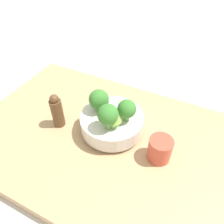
% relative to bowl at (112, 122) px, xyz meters
% --- Properties ---
extents(ground_plane, '(6.00, 6.00, 0.00)m').
position_rel_bowl_xyz_m(ground_plane, '(0.02, 0.04, -0.09)').
color(ground_plane, silver).
extents(table, '(0.97, 0.65, 0.05)m').
position_rel_bowl_xyz_m(table, '(0.02, 0.04, -0.07)').
color(table, tan).
rests_on(table, ground_plane).
extents(bowl, '(0.23, 0.23, 0.07)m').
position_rel_bowl_xyz_m(bowl, '(0.00, 0.00, 0.00)').
color(bowl, silver).
rests_on(bowl, table).
extents(romanesco_piece_far, '(0.05, 0.05, 0.08)m').
position_rel_bowl_xyz_m(romanesco_piece_far, '(-0.03, 0.04, 0.08)').
color(romanesco_piece_far, '#7AB256').
rests_on(romanesco_piece_far, bowl).
extents(broccoli_floret_left, '(0.06, 0.06, 0.08)m').
position_rel_bowl_xyz_m(broccoli_floret_left, '(-0.05, -0.01, 0.08)').
color(broccoli_floret_left, '#6BA34C').
rests_on(broccoli_floret_left, bowl).
extents(broccoli_floret_back, '(0.07, 0.07, 0.10)m').
position_rel_bowl_xyz_m(broccoli_floret_back, '(-0.01, 0.05, 0.09)').
color(broccoli_floret_back, '#609347').
rests_on(broccoli_floret_back, bowl).
extents(broccoli_floret_right, '(0.07, 0.07, 0.08)m').
position_rel_bowl_xyz_m(broccoli_floret_right, '(0.06, -0.01, 0.08)').
color(broccoli_floret_right, '#609347').
rests_on(broccoli_floret_right, bowl).
extents(cup, '(0.08, 0.08, 0.08)m').
position_rel_bowl_xyz_m(cup, '(-0.19, 0.04, -0.00)').
color(cup, '#C64C38').
rests_on(cup, table).
extents(pepper_mill, '(0.04, 0.04, 0.14)m').
position_rel_bowl_xyz_m(pepper_mill, '(0.19, 0.06, 0.03)').
color(pepper_mill, brown).
rests_on(pepper_mill, table).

